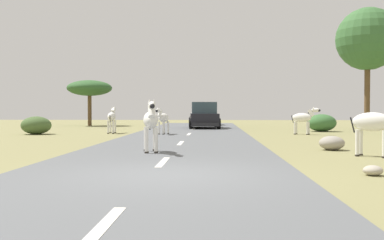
# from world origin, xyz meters

# --- Properties ---
(ground_plane) EXTENTS (90.00, 90.00, 0.00)m
(ground_plane) POSITION_xyz_m (0.00, 0.00, 0.00)
(ground_plane) COLOR olive
(road) EXTENTS (6.00, 64.00, 0.05)m
(road) POSITION_xyz_m (-0.36, 0.00, 0.03)
(road) COLOR #56595B
(road) RESTS_ON ground_plane
(lane_markings) EXTENTS (0.16, 56.00, 0.01)m
(lane_markings) POSITION_xyz_m (-0.36, -1.00, 0.05)
(lane_markings) COLOR silver
(lane_markings) RESTS_ON road
(zebra_0) EXTENTS (0.62, 1.65, 1.57)m
(zebra_0) POSITION_xyz_m (-0.99, 4.43, 0.99)
(zebra_0) COLOR silver
(zebra_0) RESTS_ON road
(zebra_1) EXTENTS (1.48, 1.21, 1.60)m
(zebra_1) POSITION_xyz_m (5.36, 3.89, 0.96)
(zebra_1) COLOR silver
(zebra_1) RESTS_ON ground_plane
(zebra_2) EXTENTS (1.42, 0.91, 1.45)m
(zebra_2) POSITION_xyz_m (5.56, 14.76, 0.86)
(zebra_2) COLOR silver
(zebra_2) RESTS_ON ground_plane
(zebra_3) EXTENTS (0.46, 1.59, 1.49)m
(zebra_3) POSITION_xyz_m (-4.66, 15.50, 0.89)
(zebra_3) COLOR silver
(zebra_3) RESTS_ON ground_plane
(zebra_4) EXTENTS (0.68, 1.40, 1.37)m
(zebra_4) POSITION_xyz_m (-1.67, 13.87, 0.86)
(zebra_4) COLOR silver
(zebra_4) RESTS_ON road
(car_0) EXTENTS (2.22, 4.44, 1.74)m
(car_0) POSITION_xyz_m (0.26, 21.42, 0.85)
(car_0) COLOR black
(car_0) RESTS_ON road
(car_1) EXTENTS (2.25, 4.45, 1.74)m
(car_1) POSITION_xyz_m (0.03, 27.63, 0.85)
(car_1) COLOR silver
(car_1) RESTS_ON road
(tree_1) EXTENTS (3.51, 3.51, 3.60)m
(tree_1) POSITION_xyz_m (-8.88, 26.25, 2.96)
(tree_1) COLOR brown
(tree_1) RESTS_ON ground_plane
(tree_3) EXTENTS (3.99, 3.99, 7.81)m
(tree_3) POSITION_xyz_m (10.76, 20.53, 5.79)
(tree_3) COLOR brown
(tree_3) RESTS_ON ground_plane
(bush_0) EXTENTS (1.57, 1.41, 0.94)m
(bush_0) POSITION_xyz_m (-8.42, 14.35, 0.47)
(bush_0) COLOR #425B2D
(bush_0) RESTS_ON ground_plane
(bush_2) EXTENTS (1.70, 1.53, 1.02)m
(bush_2) POSITION_xyz_m (7.27, 18.00, 0.51)
(bush_2) COLOR #386633
(bush_2) RESTS_ON ground_plane
(rock_0) EXTENTS (0.39, 0.39, 0.21)m
(rock_0) POSITION_xyz_m (4.05, 0.37, 0.10)
(rock_0) COLOR #A89E8C
(rock_0) RESTS_ON ground_plane
(rock_1) EXTENTS (0.81, 0.82, 0.46)m
(rock_1) POSITION_xyz_m (4.70, 5.93, 0.23)
(rock_1) COLOR gray
(rock_1) RESTS_ON ground_plane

